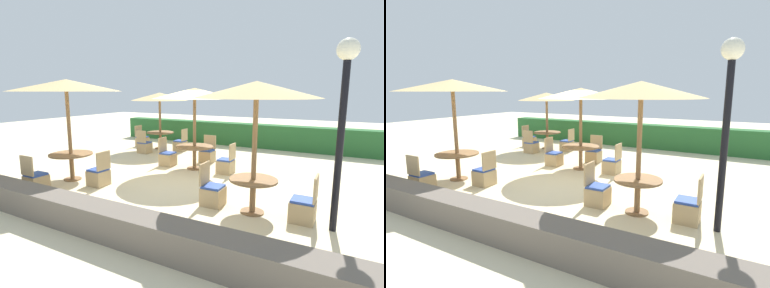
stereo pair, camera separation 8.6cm
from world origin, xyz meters
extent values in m
plane|color=beige|center=(0.00, 0.00, 0.00)|extent=(40.00, 40.00, 0.00)
cube|color=#28602D|center=(0.00, 5.78, 0.51)|extent=(13.00, 0.70, 1.02)
cube|color=#6B6056|center=(0.00, -3.63, 0.26)|extent=(10.00, 0.56, 0.53)
cylinder|color=black|center=(4.05, -1.51, 1.50)|extent=(0.12, 0.12, 3.00)
sphere|color=silver|center=(4.05, -1.51, 3.14)|extent=(0.36, 0.36, 0.36)
cylinder|color=olive|center=(2.54, -1.44, 1.29)|extent=(0.10, 0.10, 2.58)
cone|color=tan|center=(2.54, -1.44, 2.50)|extent=(2.43, 2.43, 0.32)
cylinder|color=olive|center=(2.54, -1.44, 0.01)|extent=(0.48, 0.48, 0.03)
cylinder|color=olive|center=(2.54, -1.44, 0.34)|extent=(0.12, 0.12, 0.68)
cylinder|color=olive|center=(2.54, -1.44, 0.70)|extent=(0.98, 0.98, 0.04)
cube|color=tan|center=(3.51, -1.38, 0.20)|extent=(0.46, 0.46, 0.40)
cube|color=#2D4CA8|center=(3.51, -1.38, 0.43)|extent=(0.42, 0.42, 0.05)
cube|color=tan|center=(3.72, -1.38, 0.69)|extent=(0.04, 0.46, 0.48)
cube|color=tan|center=(1.65, -1.45, 0.20)|extent=(0.46, 0.46, 0.40)
cube|color=#2D4CA8|center=(1.65, -1.45, 0.43)|extent=(0.42, 0.42, 0.05)
cube|color=tan|center=(1.44, -1.45, 0.69)|extent=(0.04, 0.46, 0.48)
cylinder|color=olive|center=(-0.17, 1.08, 1.24)|extent=(0.10, 0.10, 2.48)
cone|color=tan|center=(-0.17, 1.08, 2.40)|extent=(2.64, 2.64, 0.32)
cylinder|color=olive|center=(-0.17, 1.08, 0.01)|extent=(0.48, 0.48, 0.03)
cylinder|color=olive|center=(-0.17, 1.08, 0.35)|extent=(0.12, 0.12, 0.71)
cylinder|color=olive|center=(-0.17, 1.08, 0.73)|extent=(1.20, 1.20, 0.04)
cube|color=tan|center=(0.91, 1.07, 0.20)|extent=(0.46, 0.46, 0.40)
cube|color=#2D4CA8|center=(0.91, 1.07, 0.43)|extent=(0.42, 0.42, 0.05)
cube|color=tan|center=(1.12, 1.07, 0.69)|extent=(0.04, 0.46, 0.48)
cube|color=tan|center=(-0.21, 2.09, 0.20)|extent=(0.46, 0.46, 0.40)
cube|color=#2D4CA8|center=(-0.21, 2.09, 0.43)|extent=(0.42, 0.42, 0.05)
cube|color=tan|center=(-0.21, 2.30, 0.69)|extent=(0.46, 0.04, 0.48)
cube|color=tan|center=(-1.17, 1.04, 0.20)|extent=(0.46, 0.46, 0.40)
cube|color=#2D4CA8|center=(-1.17, 1.04, 0.43)|extent=(0.42, 0.42, 0.05)
cube|color=tan|center=(-1.38, 1.04, 0.69)|extent=(0.04, 0.46, 0.48)
cylinder|color=olive|center=(-3.10, 3.40, 1.16)|extent=(0.10, 0.10, 2.32)
cone|color=tan|center=(-3.10, 3.40, 2.24)|extent=(2.39, 2.39, 0.32)
cylinder|color=olive|center=(-3.10, 3.40, 0.01)|extent=(0.48, 0.48, 0.03)
cylinder|color=olive|center=(-3.10, 3.40, 0.34)|extent=(0.12, 0.12, 0.68)
cylinder|color=olive|center=(-3.10, 3.40, 0.70)|extent=(1.16, 1.16, 0.04)
cube|color=tan|center=(-4.12, 3.43, 0.20)|extent=(0.46, 0.46, 0.40)
cube|color=#2D4CA8|center=(-4.12, 3.43, 0.43)|extent=(0.42, 0.42, 0.05)
cube|color=tan|center=(-4.33, 3.43, 0.69)|extent=(0.04, 0.46, 0.48)
cube|color=tan|center=(-3.13, 2.32, 0.20)|extent=(0.46, 0.46, 0.40)
cube|color=#2D4CA8|center=(-3.13, 2.32, 0.43)|extent=(0.42, 0.42, 0.05)
cube|color=tan|center=(-3.13, 2.11, 0.69)|extent=(0.46, 0.04, 0.48)
cube|color=tan|center=(-2.08, 3.35, 0.20)|extent=(0.46, 0.46, 0.40)
cube|color=#2D4CA8|center=(-2.08, 3.35, 0.43)|extent=(0.42, 0.42, 0.05)
cube|color=tan|center=(-1.87, 3.35, 0.69)|extent=(0.04, 0.46, 0.48)
cylinder|color=olive|center=(-2.63, -1.63, 1.35)|extent=(0.10, 0.10, 2.70)
cone|color=tan|center=(-2.63, -1.63, 2.62)|extent=(2.93, 2.93, 0.32)
cylinder|color=olive|center=(-2.63, -1.63, 0.01)|extent=(0.48, 0.48, 0.03)
cylinder|color=olive|center=(-2.63, -1.63, 0.36)|extent=(0.12, 0.12, 0.71)
cylinder|color=olive|center=(-2.63, -1.63, 0.73)|extent=(1.17, 1.17, 0.04)
cube|color=tan|center=(-1.60, -1.64, 0.20)|extent=(0.46, 0.46, 0.40)
cube|color=#2D4CA8|center=(-1.60, -1.64, 0.43)|extent=(0.42, 0.42, 0.05)
cube|color=tan|center=(-1.39, -1.64, 0.69)|extent=(0.04, 0.46, 0.48)
cube|color=tan|center=(-2.62, -2.72, 0.20)|extent=(0.46, 0.46, 0.40)
cube|color=#2D4CA8|center=(-2.62, -2.72, 0.43)|extent=(0.42, 0.42, 0.05)
cube|color=tan|center=(-2.62, -2.93, 0.69)|extent=(0.46, 0.04, 0.48)
camera|label=1|loc=(4.26, -7.14, 2.48)|focal=28.00mm
camera|label=2|loc=(4.34, -7.10, 2.48)|focal=28.00mm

